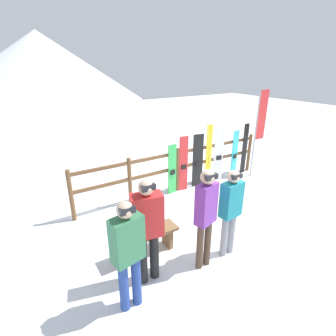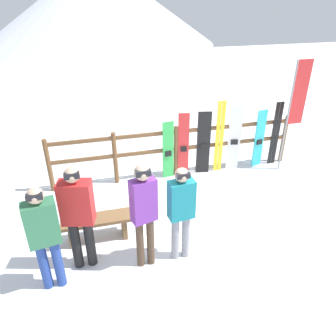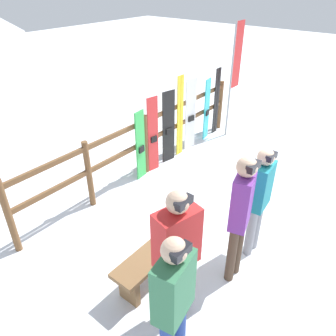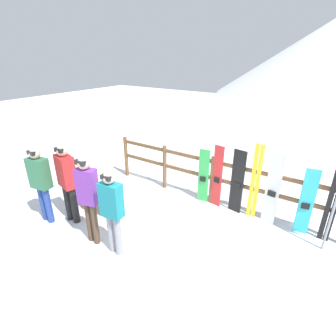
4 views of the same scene
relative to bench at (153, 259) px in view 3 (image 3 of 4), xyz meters
name	(u,v)px [view 3 (image 3 of 4)]	position (x,y,z in m)	size (l,w,h in m)	color
ground_plane	(243,214)	(1.93, -0.29, -0.33)	(40.00, 40.00, 0.00)	white
fence	(145,139)	(1.93, 1.86, 0.38)	(5.64, 0.10, 1.20)	brown
bench	(153,259)	(0.00, 0.00, 0.00)	(1.20, 0.36, 0.46)	brown
person_plaid_green	(174,299)	(-0.70, -0.86, 0.66)	(0.46, 0.30, 1.70)	navy
person_teal	(259,195)	(1.26, -0.76, 0.63)	(0.41, 0.25, 1.65)	gray
person_purple	(241,211)	(0.68, -0.78, 0.74)	(0.41, 0.29, 1.79)	#4C3828
person_red	(177,251)	(-0.25, -0.55, 0.68)	(0.51, 0.36, 1.76)	black
snowboard_green	(141,146)	(1.72, 1.80, 0.34)	(0.26, 0.08, 1.36)	green
snowboard_red	(153,135)	(2.08, 1.80, 0.42)	(0.25, 0.09, 1.52)	red
snowboard_black_stripe	(169,128)	(2.56, 1.80, 0.42)	(0.31, 0.10, 1.52)	black
ski_pair_yellow	(180,117)	(2.95, 1.81, 0.53)	(0.19, 0.02, 1.73)	yellow
snowboard_white	(190,115)	(3.32, 1.80, 0.45)	(0.29, 0.10, 1.59)	white
snowboard_cyan	(207,110)	(3.98, 1.80, 0.38)	(0.27, 0.09, 1.43)	#2DBFCC
ski_pair_black	(216,101)	(4.40, 1.81, 0.46)	(0.20, 0.02, 1.59)	black
rental_flag	(235,67)	(4.55, 1.50, 1.30)	(0.40, 0.04, 2.58)	#99999E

